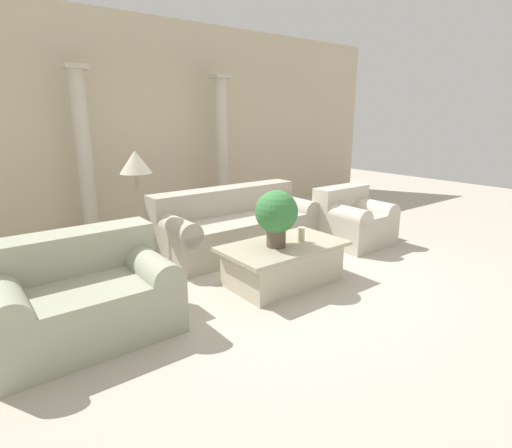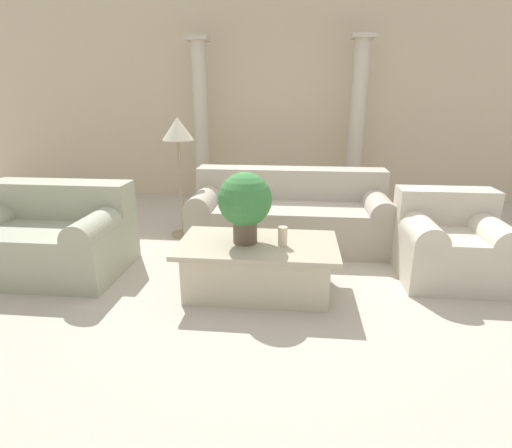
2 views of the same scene
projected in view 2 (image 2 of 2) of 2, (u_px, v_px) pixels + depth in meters
The scene contains 11 objects.
ground_plane at pixel (272, 271), 3.76m from camera, with size 16.00×16.00×0.00m, color #BCB2A3.
wall_back at pixel (286, 94), 6.05m from camera, with size 10.00×0.06×3.20m.
sofa_long at pixel (289, 214), 4.40m from camera, with size 2.12×0.92×0.79m.
loveseat at pixel (51, 236), 3.69m from camera, with size 1.35×0.92×0.79m.
coffee_table at pixel (258, 266), 3.32m from camera, with size 1.30×0.75×0.42m.
potted_plant at pixel (245, 202), 3.17m from camera, with size 0.43×0.43×0.58m.
pillar_candle at pixel (283, 236), 3.17m from camera, with size 0.07×0.07×0.16m.
floor_lamp at pixel (178, 139), 4.38m from camera, with size 0.35×0.35×1.35m.
column_left at pixel (201, 122), 5.86m from camera, with size 0.30×0.30×2.36m.
column_right at pixel (357, 123), 5.64m from camera, with size 0.30×0.30×2.36m.
armchair at pixel (450, 241), 3.55m from camera, with size 0.87×0.82×0.76m.
Camera 2 is at (0.20, -3.44, 1.57)m, focal length 28.00 mm.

